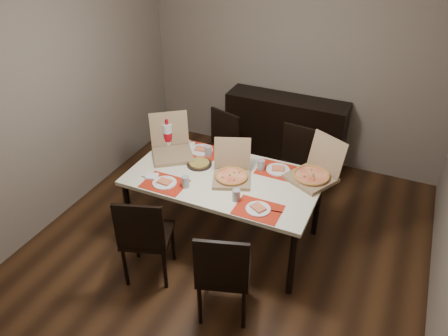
# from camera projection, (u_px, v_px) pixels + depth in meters

# --- Properties ---
(ground) EXTENTS (3.80, 4.00, 0.02)m
(ground) POSITION_uv_depth(u_px,v_px,m) (228.00, 245.00, 4.47)
(ground) COLOR #402613
(ground) RESTS_ON ground
(room_walls) EXTENTS (3.84, 4.02, 2.62)m
(room_walls) POSITION_uv_depth(u_px,v_px,m) (249.00, 68.00, 3.86)
(room_walls) COLOR gray
(room_walls) RESTS_ON ground
(sideboard) EXTENTS (1.50, 0.40, 0.90)m
(sideboard) POSITION_uv_depth(u_px,v_px,m) (285.00, 131.00, 5.58)
(sideboard) COLOR black
(sideboard) RESTS_ON ground
(dining_table) EXTENTS (1.80, 1.00, 0.75)m
(dining_table) POSITION_uv_depth(u_px,v_px,m) (224.00, 183.00, 4.20)
(dining_table) COLOR #EDE8C7
(dining_table) RESTS_ON ground
(chair_near_left) EXTENTS (0.53, 0.53, 0.93)m
(chair_near_left) POSITION_uv_depth(u_px,v_px,m) (145.00, 235.00, 3.82)
(chair_near_left) COLOR black
(chair_near_left) RESTS_ON ground
(chair_near_right) EXTENTS (0.53, 0.53, 0.93)m
(chair_near_right) POSITION_uv_depth(u_px,v_px,m) (223.00, 271.00, 3.46)
(chair_near_right) COLOR black
(chair_near_right) RESTS_ON ground
(chair_far_left) EXTENTS (0.53, 0.53, 0.93)m
(chair_far_left) POSITION_uv_depth(u_px,v_px,m) (218.00, 148.00, 5.10)
(chair_far_left) COLOR black
(chair_far_left) RESTS_ON ground
(chair_far_right) EXTENTS (0.46, 0.46, 0.93)m
(chair_far_right) POSITION_uv_depth(u_px,v_px,m) (295.00, 165.00, 4.78)
(chair_far_right) COLOR black
(chair_far_right) RESTS_ON ground
(setting_near_left) EXTENTS (0.50, 0.30, 0.11)m
(setting_near_left) POSITION_uv_depth(u_px,v_px,m) (169.00, 182.00, 4.05)
(setting_near_left) COLOR red
(setting_near_left) RESTS_ON dining_table
(setting_near_right) EXTENTS (0.47, 0.30, 0.11)m
(setting_near_right) POSITION_uv_depth(u_px,v_px,m) (251.00, 205.00, 3.76)
(setting_near_right) COLOR red
(setting_near_right) RESTS_ON dining_table
(setting_far_left) EXTENTS (0.49, 0.30, 0.11)m
(setting_far_left) POSITION_uv_depth(u_px,v_px,m) (202.00, 150.00, 4.55)
(setting_far_left) COLOR red
(setting_far_left) RESTS_ON dining_table
(setting_far_right) EXTENTS (0.48, 0.30, 0.11)m
(setting_far_right) POSITION_uv_depth(u_px,v_px,m) (273.00, 168.00, 4.25)
(setting_far_right) COLOR red
(setting_far_right) RESTS_ON dining_table
(napkin_loose) EXTENTS (0.16, 0.16, 0.02)m
(napkin_loose) POSITION_uv_depth(u_px,v_px,m) (229.00, 181.00, 4.08)
(napkin_loose) COLOR white
(napkin_loose) RESTS_ON dining_table
(pizza_box_center) EXTENTS (0.46, 0.48, 0.35)m
(pizza_box_center) POSITION_uv_depth(u_px,v_px,m) (232.00, 174.00, 4.11)
(pizza_box_center) COLOR #8C7151
(pizza_box_center) RESTS_ON dining_table
(pizza_box_right) EXTENTS (0.54, 0.56, 0.39)m
(pizza_box_right) POSITION_uv_depth(u_px,v_px,m) (314.00, 173.00, 4.10)
(pizza_box_right) COLOR #8C7151
(pizza_box_right) RESTS_ON dining_table
(pizza_box_left) EXTENTS (0.57, 0.58, 0.39)m
(pizza_box_left) POSITION_uv_depth(u_px,v_px,m) (172.00, 149.00, 4.48)
(pizza_box_left) COLOR #8C7151
(pizza_box_left) RESTS_ON dining_table
(faina_plate) EXTENTS (0.25, 0.25, 0.03)m
(faina_plate) POSITION_uv_depth(u_px,v_px,m) (199.00, 164.00, 4.33)
(faina_plate) COLOR black
(faina_plate) RESTS_ON dining_table
(dip_bowl) EXTENTS (0.12, 0.12, 0.03)m
(dip_bowl) POSITION_uv_depth(u_px,v_px,m) (235.00, 169.00, 4.25)
(dip_bowl) COLOR white
(dip_bowl) RESTS_ON dining_table
(soda_bottle) EXTENTS (0.11, 0.11, 0.32)m
(soda_bottle) POSITION_uv_depth(u_px,v_px,m) (168.00, 135.00, 4.57)
(soda_bottle) COLOR silver
(soda_bottle) RESTS_ON dining_table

